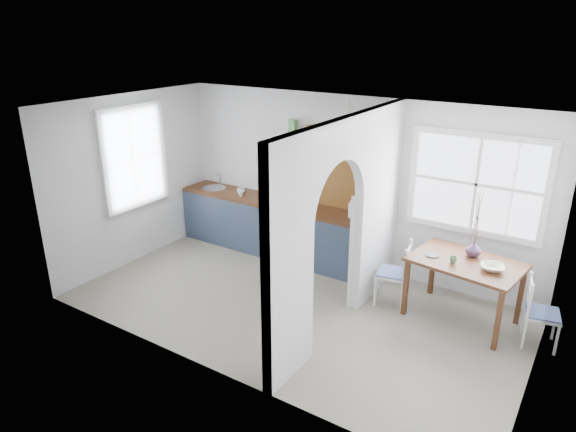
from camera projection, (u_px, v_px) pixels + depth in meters
The scene contains 26 objects.
floor at pixel (293, 306), 6.84m from camera, with size 5.80×3.20×0.01m, color gray.
ceiling at pixel (294, 110), 5.93m from camera, with size 5.80×3.20×0.01m, color silver.
walls at pixel (293, 215), 6.39m from camera, with size 5.81×3.21×2.60m.
partition at pixel (346, 213), 6.02m from camera, with size 0.12×3.20×2.60m.
kitchen_window at pixel (132, 157), 7.72m from camera, with size 0.10×1.16×1.50m, color white, non-canonical shape.
nook_window at pixel (476, 184), 6.60m from camera, with size 1.76×0.10×1.30m, color white, non-canonical shape.
counter at pixel (278, 227), 8.30m from camera, with size 3.50×0.60×0.90m.
sink at pixel (214, 189), 8.79m from camera, with size 0.40×0.40×0.02m, color #B1B8C2.
backsplash at pixel (338, 179), 7.71m from camera, with size 1.65×0.03×0.90m, color brown.
shelf at pixel (336, 137), 7.42m from camera, with size 1.75×0.20×0.21m.
pendant_lamp at pixel (348, 153), 7.01m from camera, with size 0.26×0.26×0.16m, color beige.
utensil_rail at pixel (369, 193), 6.73m from camera, with size 0.02×0.02×0.50m, color #B1B8C2.
dining_table at pixel (462, 290), 6.43m from camera, with size 1.29×0.86×0.81m, color #53301B, non-canonical shape.
chair_left at pixel (393, 272), 6.82m from camera, with size 0.40×0.40×0.88m, color silver, non-canonical shape.
chair_right at pixel (543, 313), 5.91m from camera, with size 0.38×0.38×0.83m, color silver, non-canonical shape.
kettle at pixel (354, 209), 7.42m from camera, with size 0.21×0.16×0.25m, color white, non-canonical shape.
mug_a at pixel (241, 193), 8.36m from camera, with size 0.09×0.09×0.09m, color white.
mug_b at pixel (241, 191), 8.46m from camera, with size 0.13×0.13×0.11m, color silver.
knife_block at pixel (278, 193), 8.17m from camera, with size 0.10×0.13×0.21m, color black.
jar at pixel (263, 193), 8.23m from camera, with size 0.11×0.11×0.18m, color brown.
towel_magenta at pixel (364, 271), 7.21m from camera, with size 0.02×0.03×0.56m, color #C12D63.
towel_orange at pixel (364, 273), 7.21m from camera, with size 0.02×0.03×0.48m, color gold.
bowl at pixel (492, 268), 6.05m from camera, with size 0.27×0.27×0.07m, color beige.
table_cup at pixel (453, 260), 6.22m from camera, with size 0.09×0.09×0.09m, color #507E58.
plate at pixel (432, 255), 6.43m from camera, with size 0.16×0.16×0.01m, color #2E2B2B.
vase at pixel (473, 249), 6.38m from camera, with size 0.19×0.19×0.20m, color #4A304D.
Camera 1 is at (3.18, -5.06, 3.54)m, focal length 32.00 mm.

